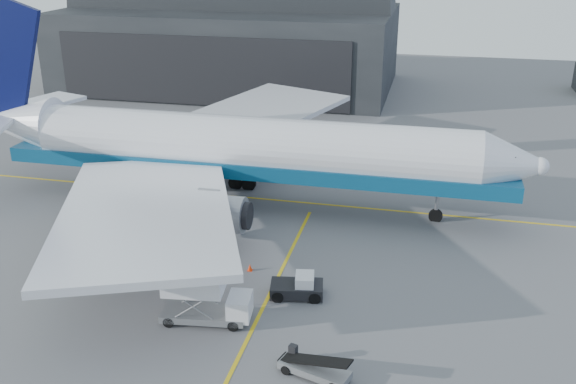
% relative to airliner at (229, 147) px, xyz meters
% --- Properties ---
extents(ground, '(200.00, 200.00, 0.00)m').
position_rel_airliner_xyz_m(ground, '(7.44, -18.61, -5.24)').
color(ground, '#565659').
rests_on(ground, ground).
extents(taxi_lines, '(80.00, 42.12, 0.02)m').
position_rel_airliner_xyz_m(taxi_lines, '(7.44, -5.95, -5.23)').
color(taxi_lines, gold).
rests_on(taxi_lines, ground).
extents(hangar, '(50.00, 28.30, 28.00)m').
position_rel_airliner_xyz_m(hangar, '(-14.56, 46.33, 4.30)').
color(hangar, black).
rests_on(hangar, ground).
extents(airliner, '(53.37, 51.75, 18.73)m').
position_rel_airliner_xyz_m(airliner, '(0.00, 0.00, 0.00)').
color(airliner, white).
rests_on(airliner, ground).
extents(catering_truck, '(5.87, 2.77, 3.89)m').
position_rel_airliner_xyz_m(catering_truck, '(4.17, -18.73, -3.27)').
color(catering_truck, slate).
rests_on(catering_truck, ground).
extents(pushback_tug, '(3.79, 2.58, 1.63)m').
position_rel_airliner_xyz_m(pushback_tug, '(9.37, -14.44, -4.63)').
color(pushback_tug, black).
rests_on(pushback_tug, ground).
extents(belt_loader_b, '(4.34, 2.46, 1.63)m').
position_rel_airliner_xyz_m(belt_loader_b, '(11.99, -22.52, -4.74)').
color(belt_loader_b, slate).
rests_on(belt_loader_b, ground).
extents(traffic_cone, '(0.36, 0.36, 0.52)m').
position_rel_airliner_xyz_m(traffic_cone, '(5.22, -11.86, -4.99)').
color(traffic_cone, '#F03107').
rests_on(traffic_cone, ground).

